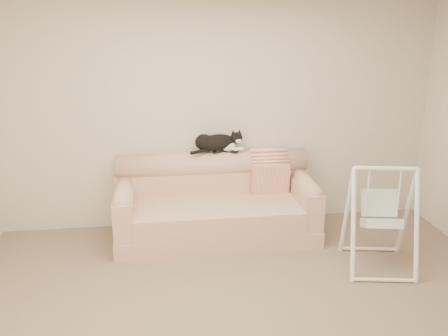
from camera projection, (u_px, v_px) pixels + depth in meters
name	position (u px, v px, depth m)	size (l,w,h in m)	color
ground_plane	(249.00, 316.00, 4.17)	(5.00, 5.00, 0.00)	#6F5E49
room_shell	(252.00, 139.00, 3.70)	(5.04, 4.04, 2.60)	#C0B39C
sofa	(215.00, 205.00, 5.57)	(2.20, 0.93, 0.90)	tan
remote_a	(220.00, 151.00, 5.65)	(0.18, 0.13, 0.03)	black
remote_b	(230.00, 151.00, 5.65)	(0.17, 0.12, 0.02)	black
tuxedo_cat	(217.00, 142.00, 5.61)	(0.63, 0.30, 0.25)	black
throw_blanket	(268.00, 165.00, 5.76)	(0.43, 0.38, 0.58)	#D7432D
baby_swing	(381.00, 217.00, 4.83)	(0.75, 0.78, 1.05)	white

